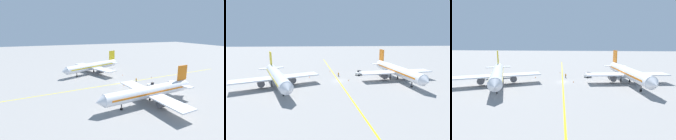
{
  "view_description": "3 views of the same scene",
  "coord_description": "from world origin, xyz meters",
  "views": [
    {
      "loc": [
        -64.8,
        28.95,
        22.13
      ],
      "look_at": [
        5.21,
        2.14,
        4.75
      ],
      "focal_mm": 28.0,
      "sensor_mm": 36.0,
      "label": 1
    },
    {
      "loc": [
        4.59,
        63.75,
        17.09
      ],
      "look_at": [
        0.23,
        0.77,
        4.31
      ],
      "focal_mm": 28.0,
      "sensor_mm": 36.0,
      "label": 2
    },
    {
      "loc": [
        -5.78,
        60.36,
        14.33
      ],
      "look_at": [
        -0.58,
        1.43,
        4.51
      ],
      "focal_mm": 28.0,
      "sensor_mm": 36.0,
      "label": 3
    }
  ],
  "objects": [
    {
      "name": "apron_yellow_centreline",
      "position": [
        0.0,
        0.0,
        0.0
      ],
      "size": [
        13.28,
        119.35,
        0.01
      ],
      "primitive_type": "cube",
      "rotation": [
        0.0,
        0.0,
        0.11
      ],
      "color": "yellow",
      "rests_on": "ground"
    },
    {
      "name": "ground_crew_worker",
      "position": [
        -0.5,
        -6.96,
        0.91
      ],
      "size": [
        0.52,
        0.37,
        1.68
      ],
      "color": "#23232D",
      "rests_on": "ground"
    },
    {
      "name": "ground_plane",
      "position": [
        0.0,
        0.0,
        0.0
      ],
      "size": [
        400.0,
        400.0,
        0.0
      ],
      "primitive_type": "plane",
      "color": "gray"
    },
    {
      "name": "traffic_cone_mid_apron",
      "position": [
        11.32,
        -5.78,
        0.28
      ],
      "size": [
        0.32,
        0.32,
        0.55
      ],
      "primitive_type": "cone",
      "color": "orange",
      "rests_on": "ground"
    },
    {
      "name": "airplane_adjacent_stand",
      "position": [
        20.85,
        6.56,
        3.71
      ],
      "size": [
        27.73,
        33.72,
        10.6
      ],
      "color": "silver",
      "rests_on": "ground"
    },
    {
      "name": "baggage_tug_white",
      "position": [
        -9.34,
        -8.79,
        0.9
      ],
      "size": [
        3.12,
        3.24,
        2.11
      ],
      "color": "white",
      "rests_on": "ground"
    },
    {
      "name": "traffic_cone_by_wingtip",
      "position": [
        2.83,
        -16.89,
        0.28
      ],
      "size": [
        0.32,
        0.32,
        0.55
      ],
      "primitive_type": "cone",
      "color": "orange",
      "rests_on": "ground"
    },
    {
      "name": "traffic_cone_near_nose",
      "position": [
        -3.84,
        0.53,
        0.28
      ],
      "size": [
        0.32,
        0.32,
        0.55
      ],
      "primitive_type": "cone",
      "color": "orange",
      "rests_on": "ground"
    },
    {
      "name": "airplane_at_gate",
      "position": [
        -22.18,
        0.31,
        3.71
      ],
      "size": [
        28.43,
        35.52,
        10.6
      ],
      "color": "white",
      "rests_on": "ground"
    }
  ]
}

